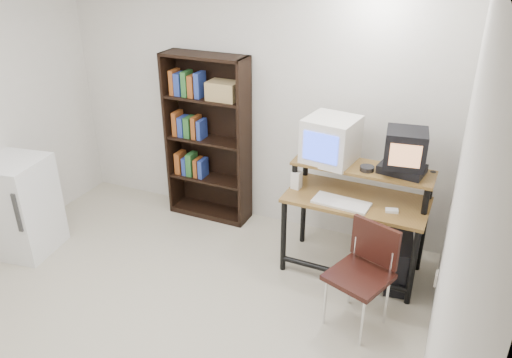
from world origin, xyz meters
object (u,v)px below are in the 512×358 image
at_px(crt_monitor, 331,140).
at_px(bookshelf, 208,136).
at_px(crt_tv, 405,148).
at_px(mini_fridge, 20,206).
at_px(computer_desk, 357,202).
at_px(pc_tower, 398,263).
at_px(school_chair, 365,266).

height_order(crt_monitor, bookshelf, bookshelf).
relative_size(crt_tv, mini_fridge, 0.38).
bearing_deg(crt_monitor, computer_desk, -14.59).
xyz_separation_m(crt_monitor, pc_tower, (0.72, -0.19, -0.96)).
height_order(crt_tv, school_chair, crt_tv).
relative_size(bookshelf, mini_fridge, 1.87).
bearing_deg(crt_monitor, mini_fridge, -149.56).
relative_size(crt_tv, school_chair, 0.43).
height_order(computer_desk, crt_tv, crt_tv).
bearing_deg(pc_tower, school_chair, -116.51).
height_order(computer_desk, bookshelf, bookshelf).
xyz_separation_m(school_chair, mini_fridge, (-3.19, -0.27, -0.05)).
bearing_deg(pc_tower, bookshelf, 159.18).
relative_size(computer_desk, crt_tv, 3.38).
relative_size(pc_tower, bookshelf, 0.26).
height_order(school_chair, bookshelf, bookshelf).
bearing_deg(computer_desk, mini_fridge, -161.09).
relative_size(school_chair, bookshelf, 0.48).
bearing_deg(school_chair, bookshelf, 171.66).
xyz_separation_m(crt_tv, school_chair, (-0.11, -0.75, -0.69)).
relative_size(crt_monitor, crt_tv, 1.34).
distance_m(pc_tower, school_chair, 0.69).
height_order(crt_tv, mini_fridge, crt_tv).
height_order(crt_monitor, mini_fridge, crt_monitor).
bearing_deg(mini_fridge, pc_tower, 6.35).
relative_size(crt_monitor, school_chair, 0.58).
distance_m(crt_monitor, crt_tv, 0.63).
xyz_separation_m(crt_tv, bookshelf, (-1.98, 0.31, -0.31)).
xyz_separation_m(school_chair, bookshelf, (-1.87, 1.06, 0.38)).
xyz_separation_m(bookshelf, mini_fridge, (-1.32, -1.33, -0.43)).
bearing_deg(bookshelf, pc_tower, -11.74).
distance_m(computer_desk, school_chair, 0.71).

